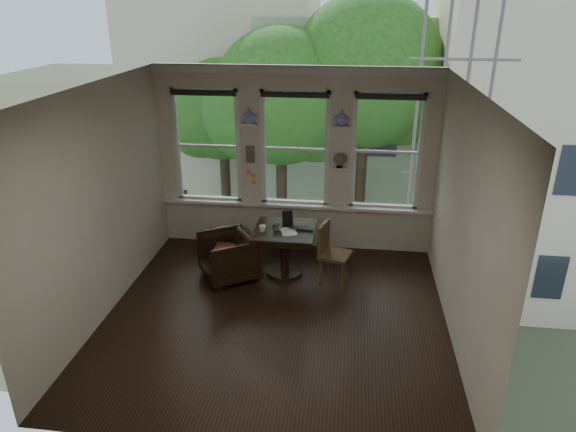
# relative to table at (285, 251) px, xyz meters

# --- Properties ---
(ground) EXTENTS (4.50, 4.50, 0.00)m
(ground) POSITION_rel_table_xyz_m (0.03, -1.18, -0.38)
(ground) COLOR black
(ground) RESTS_ON ground
(ceiling) EXTENTS (4.50, 4.50, 0.00)m
(ceiling) POSITION_rel_table_xyz_m (0.03, -1.18, 2.62)
(ceiling) COLOR silver
(ceiling) RESTS_ON ground
(wall_back) EXTENTS (4.50, 0.00, 4.50)m
(wall_back) POSITION_rel_table_xyz_m (0.03, 1.07, 1.12)
(wall_back) COLOR beige
(wall_back) RESTS_ON ground
(wall_front) EXTENTS (4.50, 0.00, 4.50)m
(wall_front) POSITION_rel_table_xyz_m (0.03, -3.43, 1.12)
(wall_front) COLOR beige
(wall_front) RESTS_ON ground
(wall_left) EXTENTS (0.00, 4.50, 4.50)m
(wall_left) POSITION_rel_table_xyz_m (-2.22, -1.18, 1.12)
(wall_left) COLOR beige
(wall_left) RESTS_ON ground
(wall_right) EXTENTS (0.00, 4.50, 4.50)m
(wall_right) POSITION_rel_table_xyz_m (2.28, -1.18, 1.12)
(wall_right) COLOR beige
(wall_right) RESTS_ON ground
(window_left) EXTENTS (1.10, 0.12, 1.90)m
(window_left) POSITION_rel_table_xyz_m (-1.42, 1.07, 1.32)
(window_left) COLOR white
(window_left) RESTS_ON ground
(window_center) EXTENTS (1.10, 0.12, 1.90)m
(window_center) POSITION_rel_table_xyz_m (0.03, 1.07, 1.32)
(window_center) COLOR white
(window_center) RESTS_ON ground
(window_right) EXTENTS (1.10, 0.12, 1.90)m
(window_right) POSITION_rel_table_xyz_m (1.48, 1.07, 1.32)
(window_right) COLOR white
(window_right) RESTS_ON ground
(shelf_left) EXTENTS (0.26, 0.16, 0.03)m
(shelf_left) POSITION_rel_table_xyz_m (-0.69, 0.97, 1.73)
(shelf_left) COLOR white
(shelf_left) RESTS_ON ground
(shelf_right) EXTENTS (0.26, 0.16, 0.03)m
(shelf_right) POSITION_rel_table_xyz_m (0.76, 0.97, 1.73)
(shelf_right) COLOR white
(shelf_right) RESTS_ON ground
(intercom) EXTENTS (0.14, 0.06, 0.28)m
(intercom) POSITION_rel_table_xyz_m (-0.69, 1.00, 1.23)
(intercom) COLOR #59544F
(intercom) RESTS_ON ground
(sticky_notes) EXTENTS (0.16, 0.01, 0.24)m
(sticky_notes) POSITION_rel_table_xyz_m (-0.69, 1.01, 0.88)
(sticky_notes) COLOR pink
(sticky_notes) RESTS_ON ground
(desk_fan) EXTENTS (0.20, 0.20, 0.24)m
(desk_fan) POSITION_rel_table_xyz_m (0.76, 0.95, 1.16)
(desk_fan) COLOR #59544F
(desk_fan) RESTS_ON ground
(vase_left) EXTENTS (0.24, 0.24, 0.25)m
(vase_left) POSITION_rel_table_xyz_m (-0.69, 0.97, 1.86)
(vase_left) COLOR white
(vase_left) RESTS_ON shelf_left
(vase_right) EXTENTS (0.24, 0.24, 0.25)m
(vase_right) POSITION_rel_table_xyz_m (0.76, 0.97, 1.86)
(vase_right) COLOR white
(vase_right) RESTS_ON shelf_right
(table) EXTENTS (0.90, 0.90, 0.75)m
(table) POSITION_rel_table_xyz_m (0.00, 0.00, 0.00)
(table) COLOR black
(table) RESTS_ON ground
(armchair_left) EXTENTS (1.08, 1.07, 0.72)m
(armchair_left) POSITION_rel_table_xyz_m (-0.82, -0.24, -0.02)
(armchair_left) COLOR black
(armchair_left) RESTS_ON ground
(cushion_red) EXTENTS (0.45, 0.45, 0.06)m
(cushion_red) POSITION_rel_table_xyz_m (-0.82, -0.24, 0.08)
(cushion_red) COLOR maroon
(cushion_red) RESTS_ON armchair_left
(side_chair_right) EXTENTS (0.52, 0.52, 0.92)m
(side_chair_right) POSITION_rel_table_xyz_m (0.77, -0.17, 0.09)
(side_chair_right) COLOR #412817
(side_chair_right) RESTS_ON ground
(laptop) EXTENTS (0.38, 0.27, 0.03)m
(laptop) POSITION_rel_table_xyz_m (0.24, -0.01, 0.39)
(laptop) COLOR black
(laptop) RESTS_ON table
(mug) EXTENTS (0.11, 0.11, 0.10)m
(mug) POSITION_rel_table_xyz_m (-0.31, -0.13, 0.42)
(mug) COLOR white
(mug) RESTS_ON table
(drinking_glass) EXTENTS (0.15, 0.15, 0.11)m
(drinking_glass) POSITION_rel_table_xyz_m (-0.10, -0.10, 0.43)
(drinking_glass) COLOR white
(drinking_glass) RESTS_ON table
(tablet) EXTENTS (0.17, 0.11, 0.22)m
(tablet) POSITION_rel_table_xyz_m (0.02, 0.17, 0.48)
(tablet) COLOR black
(tablet) RESTS_ON table
(papers) EXTENTS (0.30, 0.35, 0.00)m
(papers) POSITION_rel_table_xyz_m (0.07, -0.08, 0.38)
(papers) COLOR silver
(papers) RESTS_ON table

